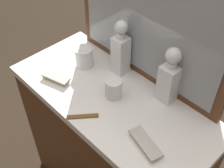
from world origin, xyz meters
TOP-DOWN VIEW (x-y plane):
  - dresser at (0.00, 0.00)m, footprint 1.03×0.47m
  - dresser_mirror at (0.00, 0.22)m, footprint 0.84×0.03m
  - crystal_decanter_front at (-0.10, 0.16)m, footprint 0.07×0.07m
  - crystal_decanter_far_left at (0.18, 0.17)m, footprint 0.08×0.08m
  - crystal_tumbler_left at (0.00, 0.01)m, footprint 0.08×0.08m
  - crystal_tumbler_front at (-0.26, 0.06)m, footprint 0.09×0.09m
  - silver_brush_center at (0.29, -0.09)m, footprint 0.17×0.10m
  - silver_brush_rear at (-0.27, -0.12)m, footprint 0.15×0.09m
  - tortoiseshell_comb at (-0.00, -0.18)m, footprint 0.10×0.12m

SIDE VIEW (x-z plane):
  - dresser at x=0.00m, z-range 0.00..0.91m
  - tortoiseshell_comb at x=0.00m, z-range 0.91..0.92m
  - silver_brush_center at x=0.29m, z-range 0.91..0.93m
  - silver_brush_rear at x=-0.27m, z-range 0.91..0.93m
  - crystal_tumbler_left at x=0.00m, z-range 0.91..1.00m
  - crystal_tumbler_front at x=-0.26m, z-range 0.91..1.01m
  - crystal_decanter_far_left at x=0.18m, z-range 0.88..1.16m
  - crystal_decanter_front at x=-0.10m, z-range 0.88..1.17m
  - dresser_mirror at x=0.00m, z-range 0.91..1.49m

